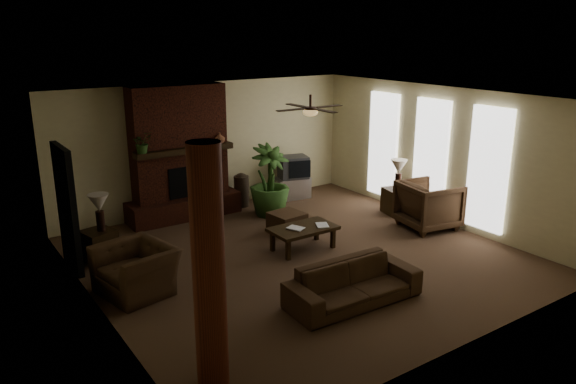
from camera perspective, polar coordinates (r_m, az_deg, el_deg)
room_shell at (r=9.40m, az=1.38°, el=1.18°), size 7.00×7.00×7.00m
fireplace at (r=11.81m, az=-11.03°, el=2.83°), size 2.40×0.70×2.80m
windows at (r=11.84m, az=14.49°, el=3.61°), size 0.08×3.65×2.35m
log_column at (r=6.02m, az=-8.17°, el=-8.01°), size 0.36×0.36×2.80m
doorway at (r=9.76m, az=-21.84°, el=-1.60°), size 0.10×1.00×2.10m
ceiling_fan at (r=9.64m, az=2.32°, el=8.42°), size 1.35×1.35×0.37m
sofa at (r=8.21m, az=6.78°, el=-8.72°), size 2.06×0.68×0.80m
armchair_left at (r=8.73m, az=-15.47°, el=-6.99°), size 0.94×1.25×0.98m
armchair_right at (r=11.45m, az=14.35°, el=-1.07°), size 1.13×1.18×1.06m
coffee_table at (r=10.05m, az=1.56°, el=-3.95°), size 1.20×0.70×0.43m
ottoman at (r=10.94m, az=-0.11°, el=-3.17°), size 0.66×0.66×0.40m
tv_stand at (r=13.15m, az=0.30°, el=0.45°), size 0.90×0.60×0.50m
tv at (r=13.00m, az=0.57°, el=2.58°), size 0.77×0.69×0.52m
floor_vase at (r=12.54m, az=-4.83°, el=0.45°), size 0.34×0.34×0.77m
floor_plant at (r=11.90m, az=-1.92°, el=-0.39°), size 1.09×1.65×0.86m
side_table_left at (r=10.16m, az=-18.90°, el=-5.24°), size 0.61×0.61×0.55m
lamp_left at (r=9.91m, az=-18.93°, el=-1.33°), size 0.38×0.38×0.65m
side_table_right at (r=12.29m, az=11.10°, el=-0.89°), size 0.60×0.60×0.55m
lamp_right at (r=12.09m, az=11.37°, el=2.37°), size 0.44×0.44×0.65m
mantel_plant at (r=11.09m, az=-14.82°, el=4.72°), size 0.48×0.51×0.33m
mantel_vase at (r=11.79m, az=-7.07°, el=5.55°), size 0.25×0.26×0.22m
book_a at (r=9.80m, az=0.46°, el=-3.23°), size 0.21×0.11×0.29m
book_b at (r=10.04m, az=2.97°, el=-2.76°), size 0.20×0.12×0.29m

